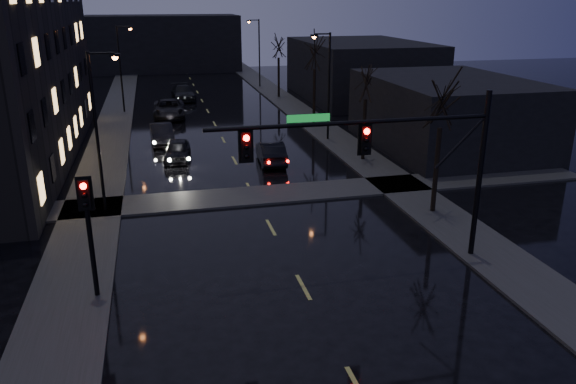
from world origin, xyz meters
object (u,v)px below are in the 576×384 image
oncoming_car_d (183,93)px  lead_car (271,152)px  oncoming_car_c (169,109)px  oncoming_car_b (162,134)px  oncoming_car_a (177,150)px

oncoming_car_d → lead_car: 26.47m
oncoming_car_d → lead_car: size_ratio=1.21×
oncoming_car_c → lead_car: oncoming_car_c is taller
oncoming_car_b → oncoming_car_a: bearing=-82.9°
oncoming_car_b → oncoming_car_c: (0.88, 9.75, 0.09)m
oncoming_car_c → lead_car: bearing=-68.7°
oncoming_car_a → oncoming_car_b: (-0.88, 4.88, 0.06)m
oncoming_car_b → lead_car: (6.85, -7.08, 0.00)m
oncoming_car_d → lead_car: oncoming_car_d is taller
oncoming_car_d → oncoming_car_b: bearing=-102.2°
lead_car → oncoming_car_b: bearing=-42.0°
oncoming_car_a → oncoming_car_c: size_ratio=0.67×
oncoming_car_d → lead_car: (4.14, -26.15, -0.05)m
oncoming_car_c → lead_car: 17.86m
oncoming_car_a → lead_car: (5.97, -2.20, 0.06)m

